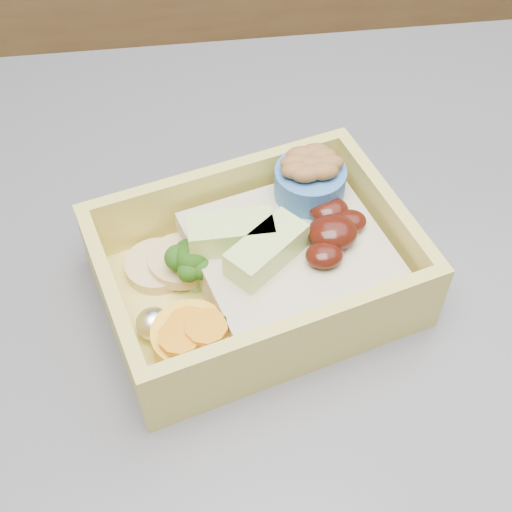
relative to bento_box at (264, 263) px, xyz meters
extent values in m
cube|color=#D7C759|center=(-0.01, 0.00, -0.02)|extent=(0.24, 0.20, 0.01)
cube|color=#D7C759|center=(-0.02, 0.06, 0.01)|extent=(0.20, 0.06, 0.05)
cube|color=#D7C759|center=(0.01, -0.07, 0.01)|extent=(0.20, 0.06, 0.05)
cube|color=#D7C759|center=(0.09, 0.02, 0.01)|extent=(0.04, 0.13, 0.05)
cube|color=#D7C759|center=(-0.10, -0.03, 0.01)|extent=(0.04, 0.13, 0.05)
cube|color=tan|center=(0.02, 0.00, 0.00)|extent=(0.15, 0.14, 0.03)
ellipsoid|color=#350E08|center=(0.05, 0.00, 0.02)|extent=(0.04, 0.04, 0.02)
ellipsoid|color=#350E08|center=(0.05, 0.02, 0.02)|extent=(0.03, 0.03, 0.02)
ellipsoid|color=#350E08|center=(0.04, -0.02, 0.02)|extent=(0.03, 0.03, 0.01)
ellipsoid|color=#350E08|center=(0.06, 0.01, 0.02)|extent=(0.03, 0.02, 0.01)
cube|color=#BCE477|center=(0.00, -0.01, 0.02)|extent=(0.06, 0.06, 0.02)
cube|color=#BCE477|center=(-0.02, 0.01, 0.02)|extent=(0.06, 0.03, 0.02)
cylinder|color=#7FA85A|center=(-0.05, 0.00, -0.01)|extent=(0.01, 0.01, 0.02)
sphere|color=#235012|center=(-0.05, 0.00, 0.01)|extent=(0.02, 0.02, 0.02)
sphere|color=#235012|center=(-0.04, 0.01, 0.01)|extent=(0.02, 0.02, 0.02)
sphere|color=#235012|center=(-0.06, 0.00, 0.01)|extent=(0.02, 0.02, 0.02)
sphere|color=#235012|center=(-0.04, -0.01, 0.01)|extent=(0.02, 0.02, 0.02)
sphere|color=#235012|center=(-0.05, -0.01, 0.01)|extent=(0.02, 0.02, 0.02)
sphere|color=#235012|center=(-0.05, 0.01, 0.01)|extent=(0.02, 0.02, 0.02)
cylinder|color=yellow|center=(-0.05, -0.05, -0.01)|extent=(0.05, 0.05, 0.02)
cylinder|color=orange|center=(-0.06, -0.05, 0.01)|extent=(0.03, 0.03, 0.00)
cylinder|color=orange|center=(-0.06, -0.06, 0.01)|extent=(0.03, 0.03, 0.00)
cylinder|color=orange|center=(-0.04, -0.06, 0.01)|extent=(0.03, 0.03, 0.00)
cylinder|color=tan|center=(-0.07, 0.02, -0.01)|extent=(0.05, 0.05, 0.01)
cylinder|color=tan|center=(-0.06, 0.01, -0.01)|extent=(0.05, 0.05, 0.01)
ellipsoid|color=white|center=(-0.04, 0.04, -0.01)|extent=(0.02, 0.02, 0.02)
ellipsoid|color=white|center=(-0.08, -0.04, -0.01)|extent=(0.02, 0.02, 0.02)
cylinder|color=#3469B2|center=(0.04, 0.05, 0.03)|extent=(0.05, 0.05, 0.02)
ellipsoid|color=brown|center=(0.04, 0.05, 0.04)|extent=(0.02, 0.02, 0.01)
ellipsoid|color=brown|center=(0.05, 0.05, 0.04)|extent=(0.02, 0.02, 0.01)
ellipsoid|color=brown|center=(0.03, 0.05, 0.04)|extent=(0.02, 0.02, 0.01)
ellipsoid|color=brown|center=(0.05, 0.04, 0.04)|extent=(0.02, 0.02, 0.01)
ellipsoid|color=brown|center=(0.03, 0.04, 0.04)|extent=(0.02, 0.02, 0.01)
ellipsoid|color=brown|center=(0.05, 0.05, 0.04)|extent=(0.02, 0.02, 0.01)
ellipsoid|color=brown|center=(0.03, 0.06, 0.04)|extent=(0.02, 0.02, 0.01)
ellipsoid|color=brown|center=(0.04, 0.06, 0.04)|extent=(0.02, 0.02, 0.01)
ellipsoid|color=brown|center=(0.03, 0.04, 0.04)|extent=(0.02, 0.02, 0.01)
camera|label=1|loc=(-0.04, -0.31, 0.38)|focal=50.00mm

